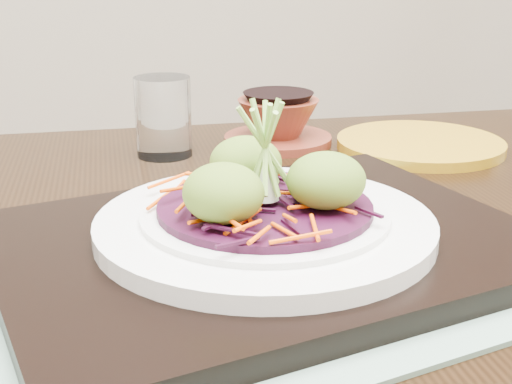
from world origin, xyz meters
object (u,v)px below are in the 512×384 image
object	(u,v)px
serving_tray	(265,245)
yellow_plate	(420,144)
white_plate	(265,223)
dining_table	(257,315)
water_glass	(163,117)
terracotta_bowl_set	(278,124)

from	to	relation	value
serving_tray	yellow_plate	distance (m)	0.39
white_plate	serving_tray	bearing A→B (deg)	116.57
dining_table	white_plate	world-z (taller)	white_plate
serving_tray	yellow_plate	xyz separation A→B (m)	(0.31, 0.24, -0.01)
water_glass	white_plate	bearing A→B (deg)	-89.73
terracotta_bowl_set	yellow_plate	bearing A→B (deg)	-28.96
dining_table	terracotta_bowl_set	bearing A→B (deg)	72.53
terracotta_bowl_set	dining_table	bearing A→B (deg)	-116.38
water_glass	terracotta_bowl_set	xyz separation A→B (m)	(0.15, 0.00, -0.02)
terracotta_bowl_set	water_glass	bearing A→B (deg)	-179.68
serving_tray	water_glass	distance (m)	0.33
dining_table	water_glass	size ratio (longest dim) A/B	13.34
yellow_plate	terracotta_bowl_set	bearing A→B (deg)	151.04
dining_table	white_plate	size ratio (longest dim) A/B	4.71
serving_tray	white_plate	size ratio (longest dim) A/B	1.54
dining_table	serving_tray	bearing A→B (deg)	-97.82
white_plate	terracotta_bowl_set	bearing A→B (deg)	65.82
serving_tray	white_plate	xyz separation A→B (m)	(0.00, -0.00, 0.02)
white_plate	water_glass	bearing A→B (deg)	90.27
dining_table	yellow_plate	xyz separation A→B (m)	(0.28, 0.16, 0.10)
white_plate	yellow_plate	size ratio (longest dim) A/B	1.30
white_plate	dining_table	bearing A→B (deg)	73.27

